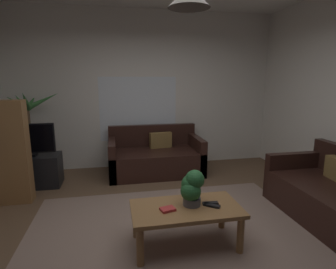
{
  "coord_description": "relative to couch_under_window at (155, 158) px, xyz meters",
  "views": [
    {
      "loc": [
        -0.59,
        -2.67,
        1.68
      ],
      "look_at": [
        0.0,
        0.3,
        1.05
      ],
      "focal_mm": 29.14,
      "sensor_mm": 36.0,
      "label": 1
    }
  ],
  "objects": [
    {
      "name": "couch_right_side",
      "position": [
        1.85,
        -2.05,
        0.0
      ],
      "size": [
        0.88,
        1.52,
        0.82
      ],
      "rotation": [
        0.0,
        0.0,
        -1.57
      ],
      "color": "black",
      "rests_on": "ground"
    },
    {
      "name": "couch_under_window",
      "position": [
        0.0,
        0.0,
        0.0
      ],
      "size": [
        1.62,
        0.88,
        0.82
      ],
      "color": "black",
      "rests_on": "ground"
    },
    {
      "name": "bookshelf_corner",
      "position": [
        -2.2,
        -0.8,
        0.43
      ],
      "size": [
        0.7,
        0.31,
        1.4
      ],
      "color": "olive",
      "rests_on": "ground"
    },
    {
      "name": "window_pane",
      "position": [
        -0.24,
        0.5,
        0.84
      ],
      "size": [
        1.44,
        0.01,
        1.19
      ],
      "primitive_type": "cube",
      "color": "white"
    },
    {
      "name": "remote_on_table_1",
      "position": [
        0.23,
        -2.26,
        0.16
      ],
      "size": [
        0.16,
        0.14,
        0.02
      ],
      "primitive_type": "cube",
      "rotation": [
        0.0,
        0.0,
        4.06
      ],
      "color": "black",
      "rests_on": "coffee_table"
    },
    {
      "name": "tv",
      "position": [
        -2.01,
        -0.27,
        0.49
      ],
      "size": [
        0.81,
        0.16,
        0.5
      ],
      "color": "black",
      "rests_on": "tv_stand"
    },
    {
      "name": "tv_stand",
      "position": [
        -2.01,
        -0.25,
        -0.02
      ],
      "size": [
        0.9,
        0.44,
        0.5
      ],
      "primitive_type": "cube",
      "color": "black",
      "rests_on": "ground"
    },
    {
      "name": "wall_back",
      "position": [
        -0.1,
        0.53,
        1.18
      ],
      "size": [
        5.04,
        0.06,
        2.9
      ],
      "primitive_type": "cube",
      "color": "silver",
      "rests_on": "ground"
    },
    {
      "name": "potted_palm_corner",
      "position": [
        -2.08,
        0.19,
        0.37
      ],
      "size": [
        0.82,
        0.86,
        1.52
      ],
      "color": "#B77051",
      "rests_on": "ground"
    },
    {
      "name": "floor",
      "position": [
        -0.1,
        -1.98,
        -0.28
      ],
      "size": [
        4.92,
        4.97,
        0.02
      ],
      "primitive_type": "cube",
      "color": "brown",
      "rests_on": "ground"
    },
    {
      "name": "potted_plant_on_table",
      "position": [
        0.04,
        -2.18,
        0.33
      ],
      "size": [
        0.24,
        0.24,
        0.36
      ],
      "color": "#4C4C51",
      "rests_on": "coffee_table"
    },
    {
      "name": "book_on_table_0",
      "position": [
        -0.22,
        -2.25,
        0.16
      ],
      "size": [
        0.16,
        0.13,
        0.02
      ],
      "primitive_type": "cube",
      "rotation": [
        0.0,
        0.0,
        0.25
      ],
      "color": "#B22D2D",
      "rests_on": "coffee_table"
    },
    {
      "name": "coffee_table",
      "position": [
        -0.03,
        -2.22,
        0.08
      ],
      "size": [
        1.09,
        0.58,
        0.42
      ],
      "color": "olive",
      "rests_on": "ground"
    },
    {
      "name": "rug",
      "position": [
        -0.1,
        -2.18,
        -0.27
      ],
      "size": [
        3.2,
        2.74,
        0.01
      ],
      "primitive_type": "cube",
      "color": "gray",
      "rests_on": "ground"
    },
    {
      "name": "remote_on_table_0",
      "position": [
        0.23,
        -2.21,
        0.16
      ],
      "size": [
        0.16,
        0.06,
        0.02
      ],
      "primitive_type": "cube",
      "rotation": [
        0.0,
        0.0,
        4.63
      ],
      "color": "black",
      "rests_on": "coffee_table"
    }
  ]
}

